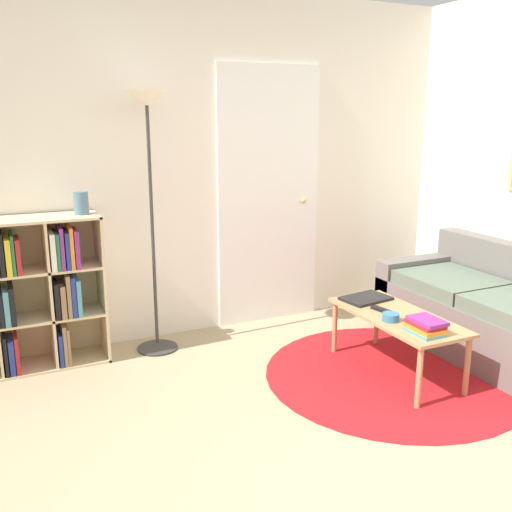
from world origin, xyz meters
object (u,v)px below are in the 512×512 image
(laptop, at_px, (366,298))
(vase_on_shelf, at_px, (81,203))
(floor_lamp, at_px, (149,146))
(bowl, at_px, (391,317))
(coffee_table, at_px, (397,321))
(couch, at_px, (498,316))
(bookshelf, at_px, (19,295))

(laptop, bearing_deg, vase_on_shelf, 156.72)
(laptop, relative_size, vase_on_shelf, 2.35)
(floor_lamp, bearing_deg, laptop, -28.01)
(bowl, bearing_deg, coffee_table, 33.62)
(floor_lamp, bearing_deg, bowl, -42.63)
(floor_lamp, xyz_separation_m, bowl, (1.23, -1.13, -1.05))
(couch, height_order, laptop, couch)
(laptop, bearing_deg, bowl, -104.65)
(floor_lamp, distance_m, bowl, 1.98)
(floor_lamp, height_order, vase_on_shelf, floor_lamp)
(bookshelf, distance_m, couch, 3.37)
(floor_lamp, bearing_deg, couch, -25.84)
(bookshelf, bearing_deg, floor_lamp, -4.22)
(coffee_table, xyz_separation_m, vase_on_shelf, (-1.81, 1.12, 0.75))
(couch, bearing_deg, bowl, -177.38)
(laptop, bearing_deg, coffee_table, -89.45)
(floor_lamp, relative_size, couch, 1.07)
(couch, relative_size, vase_on_shelf, 11.16)
(couch, xyz_separation_m, coffee_table, (-0.90, 0.03, 0.10))
(bookshelf, distance_m, laptop, 2.39)
(floor_lamp, xyz_separation_m, coffee_table, (1.35, -1.06, -1.12))
(coffee_table, distance_m, vase_on_shelf, 2.26)
(floor_lamp, distance_m, vase_on_shelf, 0.60)
(couch, bearing_deg, vase_on_shelf, 156.99)
(coffee_table, distance_m, laptop, 0.35)
(couch, relative_size, bowl, 15.61)
(bookshelf, height_order, bowl, bookshelf)
(bookshelf, relative_size, floor_lamp, 0.57)
(bookshelf, height_order, vase_on_shelf, vase_on_shelf)
(coffee_table, xyz_separation_m, bowl, (-0.11, -0.08, 0.07))
(coffee_table, height_order, vase_on_shelf, vase_on_shelf)
(vase_on_shelf, bearing_deg, coffee_table, -31.82)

